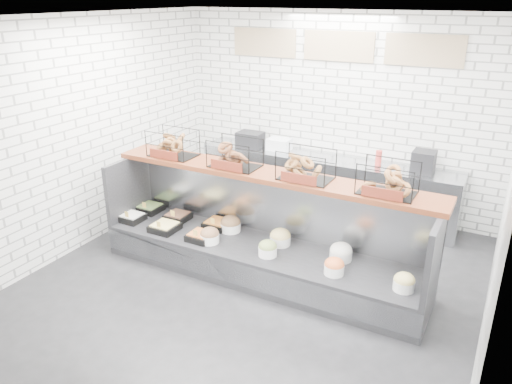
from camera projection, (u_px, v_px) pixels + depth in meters
The scene contains 5 objects.
ground at pixel (248, 286), 5.88m from camera, with size 5.50×5.50×0.00m, color black.
room_shell at pixel (273, 104), 5.60m from camera, with size 5.02×5.51×3.01m.
display_case at pixel (260, 249), 6.05m from camera, with size 4.00×0.90×1.20m.
bagel_shelf at pixel (269, 163), 5.79m from camera, with size 4.10×0.50×0.40m.
prep_counter at pixel (324, 184), 7.69m from camera, with size 4.00×0.60×1.20m.
Camera 1 is at (2.45, -4.40, 3.22)m, focal length 35.00 mm.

